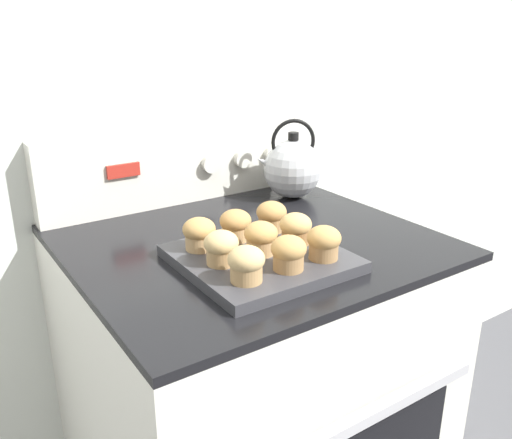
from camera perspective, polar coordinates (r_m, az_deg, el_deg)
The scene contains 14 objects.
wall_back at distance 1.42m, azimuth -9.29°, elevation 14.41°, with size 8.00×0.05×2.40m.
stove_range at distance 1.41m, azimuth -0.69°, elevation -19.10°, with size 0.75×0.72×0.89m.
control_panel at distance 1.41m, azimuth -7.82°, elevation 5.77°, with size 0.73×0.07×0.19m.
muffin_pan at distance 1.05m, azimuth 0.45°, elevation -4.11°, with size 0.30×0.30×0.02m.
muffin_r0_c0 at distance 0.92m, azimuth -1.03°, elevation -4.67°, with size 0.06×0.06×0.06m.
muffin_r0_c1 at distance 0.97m, azimuth 3.45°, elevation -3.50°, with size 0.06×0.06×0.06m.
muffin_r0_c2 at distance 1.02m, azimuth 7.15°, elevation -2.39°, with size 0.06×0.06×0.06m.
muffin_r1_c0 at distance 0.99m, azimuth -3.68°, elevation -2.93°, with size 0.06×0.06×0.06m.
muffin_r1_c1 at distance 1.03m, azimuth 0.53°, elevation -1.91°, with size 0.06×0.06×0.06m.
muffin_r1_c2 at distance 1.08m, azimuth 4.18°, elevation -0.94°, with size 0.06×0.06×0.06m.
muffin_r2_c0 at distance 1.06m, azimuth -6.00°, elevation -1.46°, with size 0.06×0.06×0.06m.
muffin_r2_c1 at distance 1.10m, azimuth -2.17°, elevation -0.55°, with size 0.06×0.06×0.06m.
muffin_r2_c2 at distance 1.15m, azimuth 1.64°, elevation 0.39°, with size 0.06×0.06×0.06m.
tea_kettle at distance 1.43m, azimuth 3.83°, elevation 5.45°, with size 0.18×0.15×0.21m.
Camera 1 is at (-0.59, -0.55, 1.34)m, focal length 38.00 mm.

